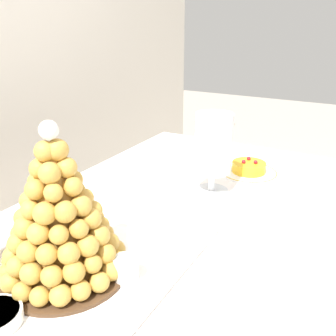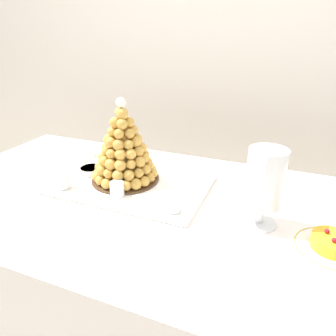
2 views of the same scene
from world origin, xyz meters
TOP-DOWN VIEW (x-y plane):
  - buffet_table at (0.00, 0.00)m, footprint 1.76×0.90m
  - serving_tray at (-0.12, 0.07)m, footprint 0.59×0.39m
  - croquembouche at (-0.16, 0.09)m, footprint 0.27×0.27m
  - dessert_cup_mid_left at (-0.12, -0.04)m, footprint 0.05×0.05m
  - dessert_cup_centre at (0.10, -0.05)m, footprint 0.05×0.05m
  - macaron_goblet at (0.37, -0.01)m, footprint 0.11×0.11m
  - fruit_tart_plate at (0.57, -0.07)m, footprint 0.20×0.20m

SIDE VIEW (x-z plane):
  - buffet_table at x=0.00m, z-range 0.30..1.10m
  - serving_tray at x=-0.12m, z-range 0.79..0.81m
  - fruit_tart_plate at x=0.57m, z-range 0.79..0.84m
  - dessert_cup_mid_left at x=-0.12m, z-range 0.80..0.86m
  - dessert_cup_centre at x=0.10m, z-range 0.80..0.86m
  - croquembouche at x=-0.16m, z-range 0.77..1.10m
  - macaron_goblet at x=0.37m, z-range 0.82..1.07m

